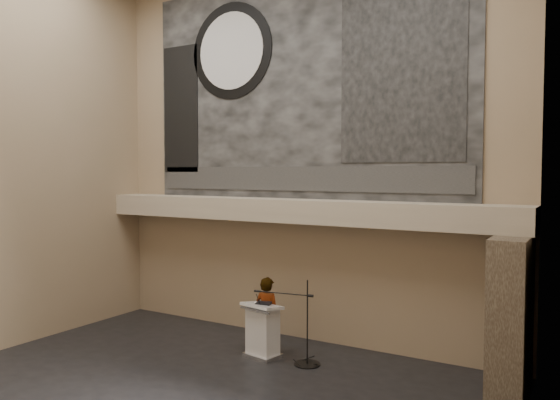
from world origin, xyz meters
The scene contains 18 objects.
floor centered at (0.00, 0.00, 0.00)m, with size 10.00×10.00×0.00m, color black.
wall_back centered at (0.00, 4.00, 4.25)m, with size 10.00×0.02×8.50m, color #8D785A.
wall_right centered at (5.00, 0.00, 4.25)m, with size 0.02×8.00×8.50m, color #8D785A.
soffit centered at (0.00, 3.60, 2.95)m, with size 10.00×0.80×0.50m, color tan.
sprinkler_left centered at (-1.60, 3.55, 2.67)m, with size 0.04×0.04×0.06m, color #B2893D.
sprinkler_right centered at (1.90, 3.55, 2.67)m, with size 0.04×0.04×0.06m, color #B2893D.
banner centered at (0.00, 3.97, 5.70)m, with size 8.00×0.05×5.00m, color black.
banner_text_strip centered at (0.00, 3.93, 3.65)m, with size 7.76×0.02×0.55m, color #2B2B2B.
banner_clock_rim centered at (-1.80, 3.93, 6.70)m, with size 2.30×2.30×0.02m, color black.
banner_clock_face centered at (-1.80, 3.91, 6.70)m, with size 1.84×1.84×0.02m, color silver.
banner_building_print centered at (2.40, 3.93, 5.80)m, with size 2.60×0.02×3.60m, color black.
banner_brick_print centered at (-3.40, 3.93, 5.40)m, with size 1.10×0.02×3.20m, color black.
stone_pier centered at (4.65, 3.15, 1.35)m, with size 0.60×1.40×2.70m, color #413528.
lectern centered at (0.04, 2.44, 0.55)m, with size 0.85×0.68×1.14m.
binder centered at (0.05, 2.45, 1.12)m, with size 0.30×0.24×0.04m, color black.
papers centered at (-0.07, 2.42, 1.10)m, with size 0.20×0.28×0.01m, color silver.
speaker_person centered at (-0.04, 2.75, 0.80)m, with size 0.58×0.38×1.60m, color beige.
mic_stand centered at (1.00, 2.52, 0.24)m, with size 1.38×0.52×1.69m.
Camera 1 is at (6.00, -6.83, 3.81)m, focal length 35.00 mm.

